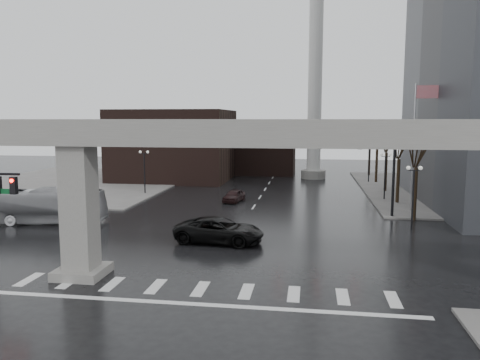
# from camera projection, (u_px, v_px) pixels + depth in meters

# --- Properties ---
(ground) EXTENTS (160.00, 160.00, 0.00)m
(ground) POSITION_uv_depth(u_px,v_px,m) (205.00, 282.00, 25.10)
(ground) COLOR black
(ground) RESTS_ON ground
(sidewalk_nw) EXTENTS (28.00, 36.00, 0.15)m
(sidewalk_nw) POSITION_uv_depth(u_px,v_px,m) (78.00, 182.00, 64.22)
(sidewalk_nw) COLOR slate
(sidewalk_nw) RESTS_ON ground
(elevated_guideway) EXTENTS (48.00, 2.60, 8.70)m
(elevated_guideway) POSITION_uv_depth(u_px,v_px,m) (227.00, 155.00, 24.03)
(elevated_guideway) COLOR gray
(elevated_guideway) RESTS_ON ground
(building_far_left) EXTENTS (16.00, 14.00, 10.00)m
(building_far_left) POSITION_uv_depth(u_px,v_px,m) (174.00, 145.00, 67.71)
(building_far_left) COLOR black
(building_far_left) RESTS_ON ground
(building_far_mid) EXTENTS (10.00, 10.00, 8.00)m
(building_far_mid) POSITION_uv_depth(u_px,v_px,m) (264.00, 148.00, 75.88)
(building_far_mid) COLOR black
(building_far_mid) RESTS_ON ground
(smokestack) EXTENTS (3.60, 3.60, 30.00)m
(smokestack) POSITION_uv_depth(u_px,v_px,m) (315.00, 87.00, 67.61)
(smokestack) COLOR silver
(smokestack) RESTS_ON ground
(signal_mast_arm) EXTENTS (12.12, 0.43, 8.00)m
(signal_mast_arm) POSITION_uv_depth(u_px,v_px,m) (350.00, 152.00, 41.46)
(signal_mast_arm) COLOR black
(signal_mast_arm) RESTS_ON ground
(flagpole_assembly) EXTENTS (2.06, 0.12, 12.00)m
(flagpole_assembly) POSITION_uv_depth(u_px,v_px,m) (417.00, 132.00, 43.46)
(flagpole_assembly) COLOR silver
(flagpole_assembly) RESTS_ON ground
(lamp_right_0) EXTENTS (1.22, 0.32, 5.11)m
(lamp_right_0) POSITION_uv_depth(u_px,v_px,m) (413.00, 187.00, 36.40)
(lamp_right_0) COLOR black
(lamp_right_0) RESTS_ON ground
(lamp_right_1) EXTENTS (1.22, 0.32, 5.11)m
(lamp_right_1) POSITION_uv_depth(u_px,v_px,m) (385.00, 168.00, 50.13)
(lamp_right_1) COLOR black
(lamp_right_1) RESTS_ON ground
(lamp_right_2) EXTENTS (1.22, 0.32, 5.11)m
(lamp_right_2) POSITION_uv_depth(u_px,v_px,m) (369.00, 158.00, 63.86)
(lamp_right_2) COLOR black
(lamp_right_2) RESTS_ON ground
(lamp_left_0) EXTENTS (1.22, 0.32, 5.11)m
(lamp_left_0) POSITION_uv_depth(u_px,v_px,m) (88.00, 180.00, 40.37)
(lamp_left_0) COLOR black
(lamp_left_0) RESTS_ON ground
(lamp_left_1) EXTENTS (1.22, 0.32, 5.11)m
(lamp_left_1) POSITION_uv_depth(u_px,v_px,m) (144.00, 165.00, 54.10)
(lamp_left_1) COLOR black
(lamp_left_1) RESTS_ON ground
(lamp_left_2) EXTENTS (1.22, 0.32, 5.11)m
(lamp_left_2) POSITION_uv_depth(u_px,v_px,m) (178.00, 155.00, 67.83)
(lamp_left_2) COLOR black
(lamp_left_2) RESTS_ON ground
(tree_right_0) EXTENTS (1.09, 1.58, 7.50)m
(tree_right_0) POSITION_uv_depth(u_px,v_px,m) (416.00, 188.00, 40.27)
(tree_right_0) COLOR black
(tree_right_0) RESTS_ON ground
(tree_right_1) EXTENTS (1.09, 1.61, 7.67)m
(tree_right_1) POSITION_uv_depth(u_px,v_px,m) (398.00, 176.00, 48.11)
(tree_right_1) COLOR black
(tree_right_1) RESTS_ON ground
(tree_right_2) EXTENTS (1.10, 1.63, 7.85)m
(tree_right_2) POSITION_uv_depth(u_px,v_px,m) (386.00, 168.00, 55.95)
(tree_right_2) COLOR black
(tree_right_2) RESTS_ON ground
(tree_right_3) EXTENTS (1.11, 1.66, 8.02)m
(tree_right_3) POSITION_uv_depth(u_px,v_px,m) (377.00, 161.00, 63.78)
(tree_right_3) COLOR black
(tree_right_3) RESTS_ON ground
(tree_right_4) EXTENTS (1.12, 1.69, 8.19)m
(tree_right_4) POSITION_uv_depth(u_px,v_px,m) (370.00, 156.00, 71.62)
(tree_right_4) COLOR black
(tree_right_4) RESTS_ON ground
(pickup_truck) EXTENTS (6.63, 3.65, 1.76)m
(pickup_truck) POSITION_uv_depth(u_px,v_px,m) (219.00, 230.00, 33.13)
(pickup_truck) COLOR black
(pickup_truck) RESTS_ON ground
(city_bus) EXTENTS (10.89, 3.92, 2.97)m
(city_bus) POSITION_uv_depth(u_px,v_px,m) (41.00, 206.00, 39.15)
(city_bus) COLOR #9A9A9E
(city_bus) RESTS_ON ground
(far_car) EXTENTS (2.28, 4.09, 1.31)m
(far_car) POSITION_uv_depth(u_px,v_px,m) (234.00, 196.00, 49.50)
(far_car) COLOR black
(far_car) RESTS_ON ground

